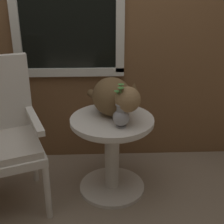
% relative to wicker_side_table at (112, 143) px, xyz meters
% --- Properties ---
extents(ground_plane, '(6.00, 6.00, 0.00)m').
position_rel_wicker_side_table_xyz_m(ground_plane, '(-0.11, -0.19, -0.41)').
color(ground_plane, gray).
extents(back_wall, '(4.00, 0.07, 2.60)m').
position_rel_wicker_side_table_xyz_m(back_wall, '(-0.11, 0.56, 0.89)').
color(back_wall, brown).
rests_on(back_wall, ground_plane).
extents(wicker_side_table, '(0.62, 0.62, 0.62)m').
position_rel_wicker_side_table_xyz_m(wicker_side_table, '(0.00, 0.00, 0.00)').
color(wicker_side_table, silver).
rests_on(wicker_side_table, ground_plane).
extents(cat, '(0.40, 0.62, 0.30)m').
position_rel_wicker_side_table_xyz_m(cat, '(0.02, 0.04, 0.36)').
color(cat, brown).
rests_on(cat, wicker_side_table).
extents(pewter_vase_with_ivy, '(0.12, 0.12, 0.30)m').
position_rel_wicker_side_table_xyz_m(pewter_vase_with_ivy, '(0.06, -0.15, 0.30)').
color(pewter_vase_with_ivy, '#99999E').
rests_on(pewter_vase_with_ivy, wicker_side_table).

